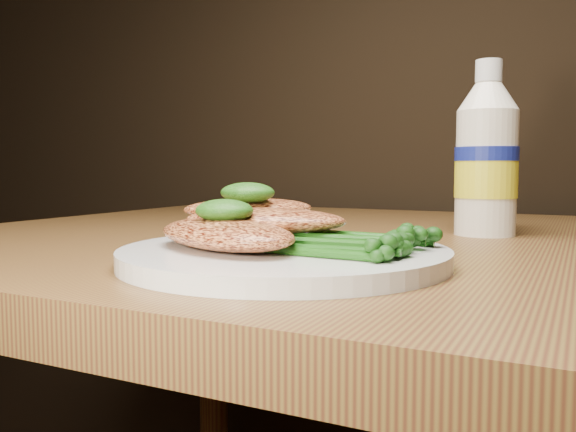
% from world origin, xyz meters
% --- Properties ---
extents(plate, '(0.26, 0.26, 0.01)m').
position_xyz_m(plate, '(-0.09, 0.82, 0.76)').
color(plate, white).
rests_on(plate, dining_table).
extents(chicken_front, '(0.17, 0.14, 0.02)m').
position_xyz_m(chicken_front, '(-0.13, 0.79, 0.78)').
color(chicken_front, '#E48448').
rests_on(chicken_front, plate).
extents(chicken_mid, '(0.15, 0.10, 0.02)m').
position_xyz_m(chicken_mid, '(-0.12, 0.84, 0.78)').
color(chicken_mid, '#E48448').
rests_on(chicken_mid, plate).
extents(chicken_back, '(0.13, 0.13, 0.02)m').
position_xyz_m(chicken_back, '(-0.15, 0.87, 0.79)').
color(chicken_back, '#E48448').
rests_on(chicken_back, plate).
extents(pesto_front, '(0.06, 0.06, 0.02)m').
position_xyz_m(pesto_front, '(-0.13, 0.80, 0.79)').
color(pesto_front, black).
rests_on(pesto_front, chicken_front).
extents(pesto_back, '(0.05, 0.05, 0.02)m').
position_xyz_m(pesto_back, '(-0.14, 0.85, 0.80)').
color(pesto_back, black).
rests_on(pesto_back, chicken_back).
extents(broccolini_bundle, '(0.16, 0.14, 0.02)m').
position_xyz_m(broccolini_bundle, '(-0.04, 0.83, 0.77)').
color(broccolini_bundle, '#1A5011').
rests_on(broccolini_bundle, plate).
extents(mayo_bottle, '(0.09, 0.09, 0.20)m').
position_xyz_m(mayo_bottle, '(0.02, 1.11, 0.85)').
color(mayo_bottle, white).
rests_on(mayo_bottle, dining_table).
extents(pepper_grinder, '(0.05, 0.05, 0.11)m').
position_xyz_m(pepper_grinder, '(-0.00, 1.17, 0.81)').
color(pepper_grinder, black).
rests_on(pepper_grinder, dining_table).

